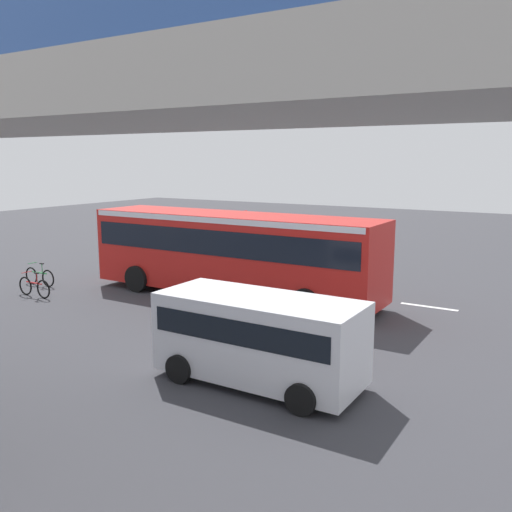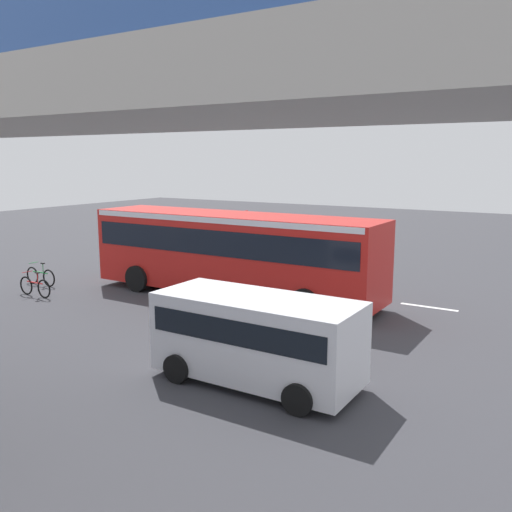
% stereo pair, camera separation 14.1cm
% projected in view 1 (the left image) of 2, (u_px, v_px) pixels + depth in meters
% --- Properties ---
extents(ground, '(80.00, 80.00, 0.00)m').
position_uv_depth(ground, '(252.00, 298.00, 20.63)').
color(ground, '#38383D').
extents(city_bus, '(11.54, 2.85, 3.15)m').
position_uv_depth(city_bus, '(232.00, 248.00, 20.49)').
color(city_bus, red).
rests_on(city_bus, ground).
extents(parked_van, '(4.80, 2.17, 2.05)m').
position_uv_depth(parked_van, '(259.00, 334.00, 12.63)').
color(parked_van, silver).
rests_on(parked_van, ground).
extents(bicycle_red, '(1.77, 0.44, 0.96)m').
position_uv_depth(bicycle_red, '(34.00, 287.00, 20.74)').
color(bicycle_red, black).
rests_on(bicycle_red, ground).
extents(bicycle_green, '(1.77, 0.44, 0.96)m').
position_uv_depth(bicycle_green, '(40.00, 277.00, 22.60)').
color(bicycle_green, black).
rests_on(bicycle_green, ground).
extents(traffic_sign, '(0.08, 0.60, 2.80)m').
position_uv_depth(traffic_sign, '(243.00, 230.00, 25.43)').
color(traffic_sign, slate).
rests_on(traffic_sign, ground).
extents(lane_dash_leftmost, '(2.00, 0.20, 0.01)m').
position_uv_depth(lane_dash_leftmost, '(429.00, 307.00, 19.39)').
color(lane_dash_leftmost, silver).
rests_on(lane_dash_leftmost, ground).
extents(lane_dash_left, '(2.00, 0.20, 0.01)m').
position_uv_depth(lane_dash_left, '(325.00, 293.00, 21.44)').
color(lane_dash_left, silver).
rests_on(lane_dash_left, ground).
extents(lane_dash_centre, '(2.00, 0.20, 0.01)m').
position_uv_depth(lane_dash_centre, '(239.00, 281.00, 23.49)').
color(lane_dash_centre, silver).
rests_on(lane_dash_centre, ground).
extents(lane_dash_right, '(2.00, 0.20, 0.01)m').
position_uv_depth(lane_dash_right, '(168.00, 271.00, 25.54)').
color(lane_dash_right, silver).
rests_on(lane_dash_right, ground).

